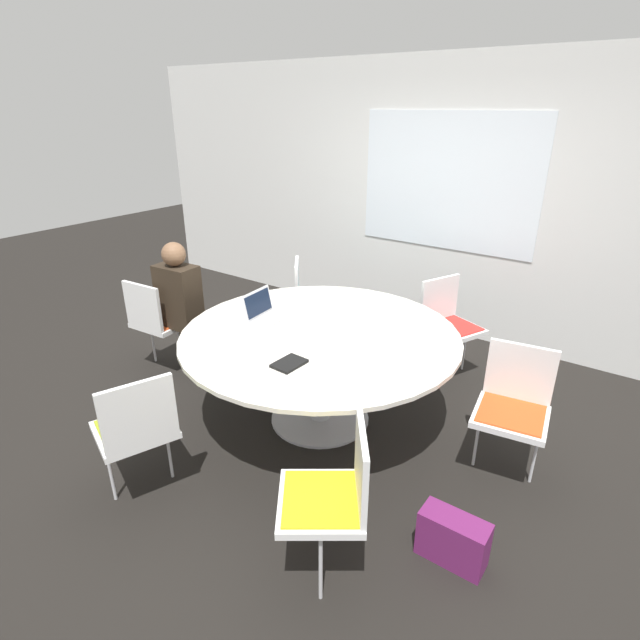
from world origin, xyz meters
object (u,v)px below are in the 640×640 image
chair_0 (156,317)px  chair_5 (310,295)px  laptop (264,312)px  spiral_notebook (289,363)px  person_0 (180,299)px  coffee_cup (344,336)px  handbag (453,539)px  chair_1 (136,425)px  chair_4 (448,319)px  chair_3 (514,402)px  chair_2 (334,490)px

chair_0 → chair_5: bearing=53.4°
laptop → spiral_notebook: size_ratio=1.55×
person_0 → coffee_cup: 1.63m
person_0 → handbag: bearing=-15.9°
laptop → spiral_notebook: bearing=-131.3°
chair_1 → chair_0: bearing=68.7°
chair_5 → person_0: person_0 is taller
chair_4 → chair_5: bearing=-57.1°
chair_1 → chair_3: bearing=-27.8°
chair_1 → person_0: 1.58m
chair_3 → chair_1: bearing=33.6°
laptop → handbag: size_ratio=0.93×
chair_0 → chair_5: (0.78, 1.24, 0.00)m
chair_0 → chair_5: 1.46m
chair_5 → chair_3: bearing=33.6°
chair_4 → handbag: (0.86, -1.92, -0.38)m
handbag → chair_4: bearing=114.2°
chair_3 → chair_0: bearing=0.5°
chair_5 → laptop: bearing=-18.2°
chair_1 → laptop: 1.29m
chair_0 → chair_3: bearing=4.3°
chair_1 → person_0: bearing=60.3°
laptop → person_0: bearing=89.0°
chair_5 → spiral_notebook: 1.85m
chair_1 → handbag: 1.89m
laptop → chair_4: bearing=-41.1°
chair_5 → chair_0: bearing=-69.0°
laptop → chair_5: bearing=14.3°
laptop → coffee_cup: bearing=-93.6°
chair_5 → laptop: laptop is taller
person_0 → laptop: person_0 is taller
chair_2 → laptop: laptop is taller
chair_0 → chair_4: bearing=30.3°
handbag → chair_2: bearing=-139.6°
chair_5 → handbag: 2.80m
chair_1 → chair_4: same height
chair_1 → chair_2: (1.25, 0.24, 0.00)m
chair_3 → chair_4: 1.32m
coffee_cup → chair_2: bearing=-58.7°
chair_2 → laptop: (-1.35, 1.02, 0.28)m
spiral_notebook → coffee_cup: 0.49m
chair_5 → person_0: (-0.54, -1.14, 0.19)m
chair_2 → chair_1: bearing=64.8°
laptop → chair_1: bearing=179.8°
chair_1 → chair_2: same height
chair_1 → chair_3: 2.33m
chair_3 → handbag: chair_3 is taller
chair_4 → spiral_notebook: size_ratio=3.98×
chair_3 → chair_4: same height
chair_0 → chair_4: same height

